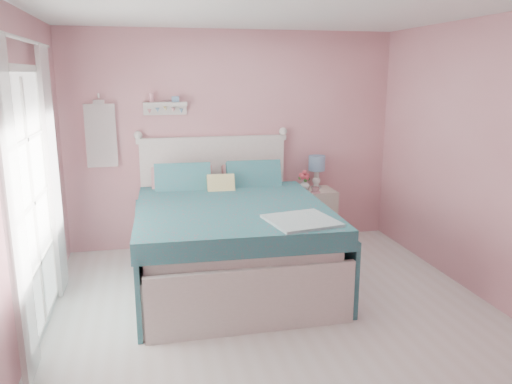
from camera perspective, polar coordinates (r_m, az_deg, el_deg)
name	(u,v)px	position (r m, az deg, el deg)	size (l,w,h in m)	color
floor	(282,324)	(4.42, 2.94, -14.86)	(4.50, 4.50, 0.00)	beige
room_shell	(284,140)	(3.93, 3.21, 5.97)	(4.50, 4.50, 4.50)	#C17A82
bed	(229,239)	(5.16, -3.08, -5.33)	(1.90, 2.36, 1.35)	silver
nightstand	(314,216)	(6.34, 6.63, -2.72)	(0.47, 0.47, 0.68)	beige
table_lamp	(317,166)	(6.28, 6.96, 3.02)	(0.21, 0.21, 0.41)	white
vase	(304,184)	(6.20, 5.54, 0.87)	(0.14, 0.14, 0.14)	silver
teacup	(315,190)	(6.08, 6.81, 0.25)	(0.09, 0.09, 0.07)	#C4838C
roses	(304,176)	(6.17, 5.56, 1.87)	(0.14, 0.11, 0.12)	#D84959
wall_shelf	(165,105)	(5.95, -10.38, 9.73)	(0.50, 0.15, 0.25)	silver
hanging_dress	(101,136)	(5.99, -17.30, 6.15)	(0.34, 0.03, 0.72)	white
french_door	(32,204)	(4.36, -24.24, -1.27)	(0.04, 1.32, 2.16)	silver
curtain_near	(15,216)	(3.62, -25.88, -2.51)	(0.04, 0.40, 2.32)	white
curtain_far	(53,173)	(5.05, -22.19, 2.00)	(0.04, 0.40, 2.32)	white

